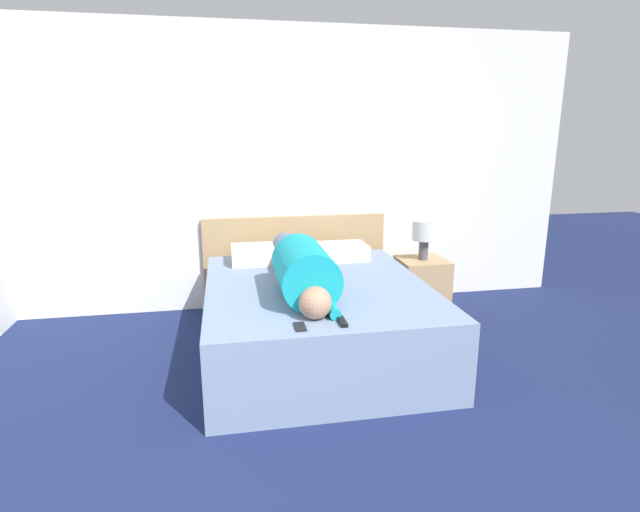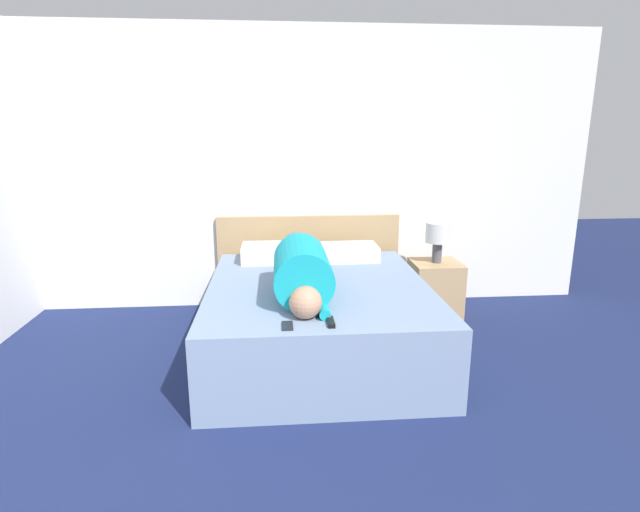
# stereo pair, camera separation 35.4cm
# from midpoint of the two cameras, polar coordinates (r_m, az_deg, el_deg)

# --- Properties ---
(wall_back) EXTENTS (5.88, 0.06, 2.60)m
(wall_back) POSITION_cam_midpoint_polar(r_m,az_deg,el_deg) (4.76, -7.77, 9.54)
(wall_back) COLOR white
(wall_back) RESTS_ON ground_plane
(bed) EXTENTS (1.63, 1.95, 0.56)m
(bed) POSITION_cam_midpoint_polar(r_m,az_deg,el_deg) (3.84, -3.07, -7.16)
(bed) COLOR #7589A8
(bed) RESTS_ON ground_plane
(headboard) EXTENTS (1.75, 0.04, 0.88)m
(headboard) POSITION_cam_midpoint_polar(r_m,az_deg,el_deg) (4.85, -4.89, -0.60)
(headboard) COLOR tan
(headboard) RESTS_ON ground_plane
(nightstand) EXTENTS (0.43, 0.42, 0.51)m
(nightstand) POSITION_cam_midpoint_polar(r_m,az_deg,el_deg) (4.75, 9.46, -3.40)
(nightstand) COLOR tan
(nightstand) RESTS_ON ground_plane
(table_lamp) EXTENTS (0.22, 0.22, 0.37)m
(table_lamp) POSITION_cam_midpoint_polar(r_m,az_deg,el_deg) (4.62, 9.71, 2.60)
(table_lamp) COLOR #4C4C51
(table_lamp) RESTS_ON nightstand
(person_lying) EXTENTS (0.39, 1.62, 0.39)m
(person_lying) POSITION_cam_midpoint_polar(r_m,az_deg,el_deg) (3.56, -5.04, -1.40)
(person_lying) COLOR tan
(person_lying) RESTS_ON bed
(pillow_near_headboard) EXTENTS (0.51, 0.36, 0.14)m
(pillow_near_headboard) POSITION_cam_midpoint_polar(r_m,az_deg,el_deg) (4.38, -9.01, 0.18)
(pillow_near_headboard) COLOR silver
(pillow_near_headboard) RESTS_ON bed
(pillow_second) EXTENTS (0.49, 0.36, 0.13)m
(pillow_second) POSITION_cam_midpoint_polar(r_m,az_deg,el_deg) (4.45, -0.06, 0.49)
(pillow_second) COLOR silver
(pillow_second) RESTS_ON bed
(tv_remote) EXTENTS (0.04, 0.15, 0.02)m
(tv_remote) POSITION_cam_midpoint_polar(r_m,az_deg,el_deg) (2.99, -0.88, -7.54)
(tv_remote) COLOR black
(tv_remote) RESTS_ON bed
(cell_phone) EXTENTS (0.06, 0.13, 0.01)m
(cell_phone) POSITION_cam_midpoint_polar(r_m,az_deg,el_deg) (2.94, -5.79, -8.12)
(cell_phone) COLOR black
(cell_phone) RESTS_ON bed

